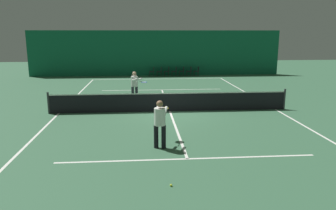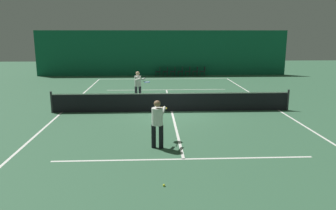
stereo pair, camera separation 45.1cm
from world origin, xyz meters
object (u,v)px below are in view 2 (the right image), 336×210
courtside_chair_0 (159,71)px  courtside_chair_4 (188,71)px  tennis_ball (164,185)px  player_far (138,84)px  courtside_chair_2 (174,71)px  courtside_chair_3 (181,71)px  player_near (158,120)px  courtside_chair_6 (203,71)px  tennis_net (172,101)px  courtside_chair_5 (196,71)px  courtside_chair_1 (166,71)px

courtside_chair_0 → courtside_chair_4: 2.73m
courtside_chair_0 → tennis_ball: (-0.29, -21.97, -0.45)m
player_far → tennis_ball: bearing=-28.3°
courtside_chair_2 → courtside_chair_3: bearing=90.0°
player_near → courtside_chair_6: size_ratio=1.99×
tennis_net → player_near: size_ratio=7.17×
courtside_chair_3 → courtside_chair_5: same height
courtside_chair_2 → tennis_ball: 22.04m
courtside_chair_3 → courtside_chair_4: size_ratio=1.00×
tennis_net → courtside_chair_1: tennis_net is taller
courtside_chair_1 → tennis_net: bearing=-1.2°
courtside_chair_0 → player_far: bearing=-7.3°
courtside_chair_0 → courtside_chair_6: 4.10m
player_near → courtside_chair_6: (4.50, 19.02, -0.49)m
tennis_net → player_far: player_far is taller
player_far → courtside_chair_0: size_ratio=2.01×
tennis_net → courtside_chair_4: (2.34, 13.73, -0.03)m
player_near → tennis_ball: bearing=-165.2°
tennis_net → tennis_ball: size_ratio=181.82×
courtside_chair_1 → tennis_ball: courtside_chair_1 is taller
courtside_chair_0 → courtside_chair_6: (4.10, 0.00, 0.00)m
player_near → courtside_chair_3: (2.45, 19.02, -0.49)m
player_near → courtside_chair_4: 19.28m
tennis_net → courtside_chair_4: 13.93m
courtside_chair_3 → courtside_chair_4: 0.68m
tennis_net → tennis_ball: (-0.68, -8.24, -0.48)m
player_near → tennis_ball: 3.10m
player_near → tennis_ball: (0.11, -2.96, -0.94)m
courtside_chair_0 → courtside_chair_1: 0.68m
courtside_chair_2 → courtside_chair_6: (2.73, 0.00, 0.00)m
player_near → courtside_chair_1: size_ratio=1.99×
courtside_chair_2 → courtside_chair_6: bearing=90.0°
courtside_chair_1 → courtside_chair_3: bearing=90.0°
courtside_chair_0 → courtside_chair_4: bearing=90.0°
courtside_chair_0 → courtside_chair_5: bearing=90.0°
courtside_chair_5 → player_far: bearing=-23.9°
tennis_net → player_far: 3.43m
player_far → courtside_chair_1: size_ratio=2.01×
courtside_chair_2 → courtside_chair_4: size_ratio=1.00×
courtside_chair_4 → courtside_chair_6: size_ratio=1.00×
courtside_chair_1 → courtside_chair_6: bearing=90.0°
courtside_chair_6 → courtside_chair_0: bearing=-90.0°
player_near → courtside_chair_0: player_near is taller
courtside_chair_3 → courtside_chair_6: same height
courtside_chair_0 → courtside_chair_4: (2.73, 0.00, 0.00)m
tennis_net → courtside_chair_2: tennis_net is taller
player_near → courtside_chair_1: bearing=9.4°
courtside_chair_0 → tennis_net: bearing=1.6°
courtside_chair_2 → player_far: bearing=-14.3°
tennis_net → courtside_chair_2: (0.97, 13.73, -0.03)m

